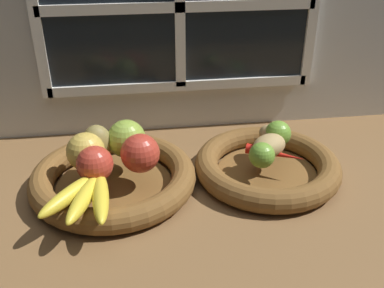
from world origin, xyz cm
name	(u,v)px	position (x,y,z in cm)	size (l,w,h in cm)	color
ground_plane	(197,194)	(0.00, 0.00, -1.50)	(140.00, 90.00, 3.00)	brown
back_wall	(179,19)	(0.00, 29.77, 27.88)	(140.00, 4.60, 55.00)	silver
fruit_bowl_left	(114,178)	(-16.91, 2.78, 2.30)	(33.78, 33.78, 4.95)	brown
fruit_bowl_right	(267,166)	(15.51, 2.78, 2.30)	(30.99, 30.99, 4.95)	brown
apple_red_right	(140,153)	(-11.21, 0.73, 8.82)	(7.74, 7.74, 7.74)	#B73828
apple_golden_left	(86,152)	(-21.79, 3.02, 8.76)	(7.62, 7.62, 7.62)	gold
apple_green_back	(126,139)	(-13.79, 6.96, 8.93)	(7.97, 7.97, 7.97)	#8CAD3D
apple_red_front	(95,164)	(-19.84, -1.55, 8.47)	(7.03, 7.03, 7.03)	#B73828
pear_brown	(97,143)	(-19.76, 6.16, 8.85)	(6.06, 5.33, 7.80)	olive
banana_bunch_front	(86,195)	(-21.18, -8.41, 6.41)	(12.95, 17.04, 2.92)	yellow
potato_back	(272,135)	(17.63, 7.44, 7.15)	(6.71, 4.53, 4.40)	tan
potato_large	(269,146)	(15.51, 2.78, 7.29)	(8.06, 5.70, 4.68)	tan
lime_near	(262,155)	(12.78, -1.32, 7.57)	(5.25, 5.25, 5.25)	#6B9E33
lime_far	(278,134)	(18.70, 6.88, 7.80)	(5.70, 5.70, 5.70)	#6B9E33
chili_pepper	(275,154)	(16.52, 1.38, 6.08)	(2.26, 2.26, 12.25)	red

